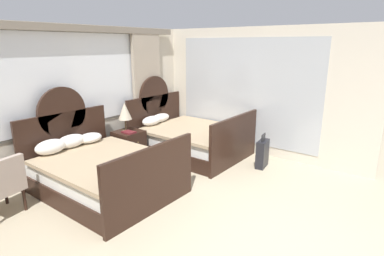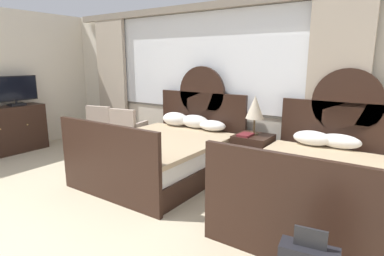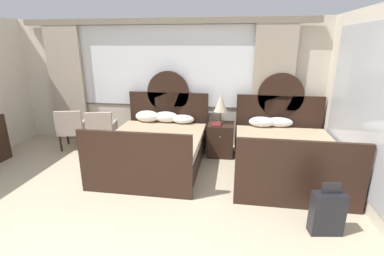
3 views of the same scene
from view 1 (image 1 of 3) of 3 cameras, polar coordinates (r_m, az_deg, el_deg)
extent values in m
cube|color=beige|center=(6.00, -24.69, 4.17)|extent=(6.63, 0.07, 2.70)
cube|color=#605B52|center=(5.92, -24.88, 7.60)|extent=(4.11, 0.02, 1.75)
cube|color=white|center=(5.91, -24.85, 7.60)|extent=(4.03, 0.02, 1.67)
cube|color=tan|center=(7.23, -8.22, 6.64)|extent=(0.80, 0.08, 2.60)
cube|color=gray|center=(5.81, -25.46, 16.41)|extent=(6.10, 0.10, 0.12)
cube|color=beige|center=(6.81, 12.20, 6.36)|extent=(0.07, 4.71, 2.70)
cube|color=#B2B7BC|center=(6.90, 9.79, 6.60)|extent=(0.01, 3.29, 2.27)
cube|color=black|center=(5.36, -15.59, -9.72)|extent=(1.64, 2.10, 0.30)
cube|color=white|center=(5.25, -15.80, -7.07)|extent=(1.58, 2.00, 0.23)
cube|color=tan|center=(5.14, -15.37, -5.77)|extent=(1.68, 1.90, 0.06)
cube|color=black|center=(6.05, -22.12, -2.86)|extent=(1.72, 0.06, 1.19)
cylinder|color=black|center=(5.91, -22.69, 2.65)|extent=(0.90, 0.06, 0.90)
cube|color=black|center=(4.46, -7.33, -9.54)|extent=(1.72, 0.06, 1.00)
ellipsoid|color=white|center=(5.63, -24.49, -3.15)|extent=(0.51, 0.31, 0.24)
ellipsoid|color=white|center=(5.84, -21.23, -2.24)|extent=(0.53, 0.28, 0.23)
ellipsoid|color=white|center=(6.03, -18.22, -1.73)|extent=(0.47, 0.33, 0.17)
cube|color=black|center=(6.87, -0.15, -3.53)|extent=(1.64, 2.10, 0.30)
cube|color=white|center=(6.79, -0.15, -1.39)|extent=(1.58, 2.00, 0.23)
cube|color=tan|center=(6.70, 0.39, -0.30)|extent=(1.68, 1.90, 0.06)
cube|color=black|center=(7.42, -6.77, 1.38)|extent=(1.72, 0.06, 1.19)
cylinder|color=black|center=(7.31, -6.92, 5.92)|extent=(0.90, 0.06, 0.90)
cube|color=black|center=(6.20, 7.79, -2.39)|extent=(1.72, 0.06, 1.00)
ellipsoid|color=white|center=(7.00, -7.42, 1.34)|extent=(0.51, 0.29, 0.20)
ellipsoid|color=white|center=(7.26, -5.82, 1.86)|extent=(0.54, 0.24, 0.19)
cube|color=black|center=(6.48, -11.42, -3.36)|extent=(0.51, 0.51, 0.65)
sphere|color=tan|center=(6.24, -9.86, -2.60)|extent=(0.02, 0.02, 0.02)
cylinder|color=brown|center=(6.41, -12.03, -0.44)|extent=(0.14, 0.14, 0.02)
cylinder|color=brown|center=(6.38, -12.09, 0.60)|extent=(0.03, 0.03, 0.22)
cone|color=beige|center=(6.31, -12.23, 3.07)|extent=(0.27, 0.27, 0.34)
cube|color=maroon|center=(6.25, -11.52, -0.76)|extent=(0.18, 0.26, 0.03)
cube|color=#B29E8E|center=(4.94, -31.00, -7.23)|extent=(0.54, 0.18, 0.43)
cube|color=#B29E8E|center=(5.28, -30.03, -7.28)|extent=(0.15, 0.48, 0.16)
cylinder|color=black|center=(5.57, -30.98, -10.21)|extent=(0.04, 0.04, 0.34)
cylinder|color=black|center=(5.23, -28.35, -11.43)|extent=(0.04, 0.04, 0.34)
cube|color=black|center=(6.27, 12.77, -4.63)|extent=(0.40, 0.21, 0.54)
cube|color=#232326|center=(6.16, 12.95, -1.68)|extent=(0.21, 0.05, 0.13)
cylinder|color=black|center=(6.22, 12.23, -7.18)|extent=(0.05, 0.03, 0.05)
cylinder|color=black|center=(6.49, 13.03, -6.26)|extent=(0.05, 0.03, 0.05)
camera|label=2|loc=(5.86, 33.17, 6.73)|focal=29.37mm
camera|label=3|loc=(4.32, 47.11, 8.55)|focal=26.08mm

